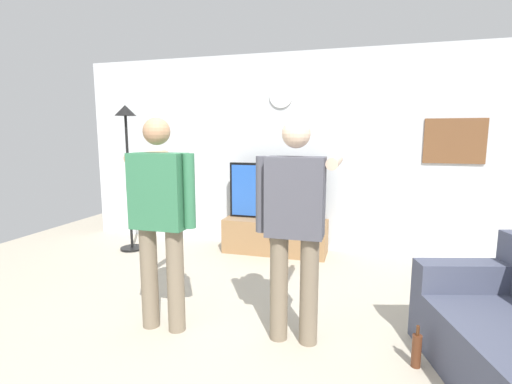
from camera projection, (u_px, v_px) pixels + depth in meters
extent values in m
plane|color=#B2A893|center=(216.00, 366.00, 2.61)|extent=(8.40, 8.40, 0.00)
cube|color=silver|center=(295.00, 153.00, 5.21)|extent=(6.40, 0.10, 2.70)
cube|color=#997047|center=(275.00, 236.00, 5.10)|extent=(1.39, 0.48, 0.46)
sphere|color=black|center=(271.00, 239.00, 4.85)|extent=(0.04, 0.04, 0.04)
cube|color=black|center=(276.00, 191.00, 5.05)|extent=(1.31, 0.06, 0.76)
cube|color=blue|center=(276.00, 192.00, 5.02)|extent=(1.25, 0.01, 0.70)
cylinder|color=white|center=(281.00, 96.00, 5.09)|extent=(0.33, 0.03, 0.33)
cube|color=brown|center=(455.00, 141.00, 4.59)|extent=(0.70, 0.04, 0.55)
cylinder|color=black|center=(132.00, 248.00, 5.27)|extent=(0.32, 0.32, 0.03)
cylinder|color=black|center=(129.00, 183.00, 5.13)|extent=(0.04, 0.04, 1.82)
cone|color=black|center=(125.00, 110.00, 4.98)|extent=(0.28, 0.28, 0.14)
cylinder|color=#7A6B56|center=(149.00, 277.00, 3.10)|extent=(0.14, 0.14, 0.86)
cylinder|color=#7A6B56|center=(176.00, 280.00, 3.03)|extent=(0.14, 0.14, 0.86)
cube|color=#33724C|center=(159.00, 191.00, 2.95)|extent=(0.44, 0.22, 0.60)
sphere|color=tan|center=(157.00, 131.00, 2.88)|extent=(0.21, 0.21, 0.21)
cylinder|color=tan|center=(148.00, 157.00, 3.26)|extent=(0.09, 0.58, 0.09)
cube|color=white|center=(167.00, 155.00, 3.57)|extent=(0.04, 0.12, 0.04)
cylinder|color=#33724C|center=(189.00, 191.00, 2.88)|extent=(0.09, 0.09, 0.58)
cylinder|color=#7A6B56|center=(279.00, 287.00, 2.91)|extent=(0.14, 0.14, 0.84)
cylinder|color=#7A6B56|center=(309.00, 291.00, 2.84)|extent=(0.14, 0.14, 0.84)
cube|color=#4C4C56|center=(295.00, 197.00, 2.77)|extent=(0.43, 0.22, 0.60)
sphere|color=beige|center=(296.00, 134.00, 2.70)|extent=(0.21, 0.21, 0.21)
cylinder|color=#4C4C56|center=(262.00, 194.00, 2.84)|extent=(0.09, 0.09, 0.58)
cylinder|color=beige|center=(335.00, 162.00, 2.93)|extent=(0.09, 0.58, 0.09)
cube|color=white|center=(338.00, 159.00, 3.24)|extent=(0.04, 0.12, 0.04)
cube|color=#474C60|center=(473.00, 276.00, 2.85)|extent=(0.87, 0.42, 0.22)
cylinder|color=#592D19|center=(416.00, 351.00, 2.58)|extent=(0.07, 0.07, 0.23)
cylinder|color=#4C2814|center=(418.00, 331.00, 2.56)|extent=(0.02, 0.02, 0.07)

